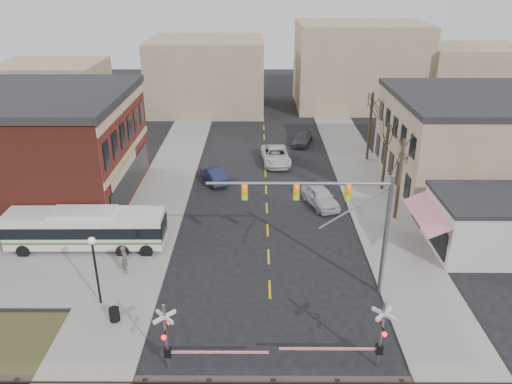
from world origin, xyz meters
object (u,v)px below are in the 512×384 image
trash_bin (114,314)px  car_b (214,175)px  car_d (302,139)px  transit_bus (86,228)px  car_c (276,156)px  rr_crossing_west (175,339)px  street_lamp (94,257)px  pedestrian_far (133,240)px  rr_crossing_east (372,335)px  traffic_signal_mast (339,210)px  pedestrian_near (125,259)px  car_a (320,197)px

trash_bin → car_b: bearing=79.1°
trash_bin → car_d: car_d is taller
transit_bus → car_c: 22.92m
rr_crossing_west → car_b: 24.82m
street_lamp → pedestrian_far: (0.61, 6.18, -2.35)m
pedestrian_far → rr_crossing_east: bearing=-105.8°
car_c → pedestrian_far: bearing=-125.7°
rr_crossing_west → trash_bin: size_ratio=6.70×
transit_bus → car_b: 15.12m
car_b → car_d: bearing=-152.5°
rr_crossing_west → car_d: (9.36, 36.38, -1.31)m
trash_bin → rr_crossing_west: bearing=-41.8°
traffic_signal_mast → pedestrian_near: 14.62m
transit_bus → street_lamp: size_ratio=2.48×
rr_crossing_west → car_d: size_ratio=1.23×
transit_bus → car_d: size_ratio=2.50×
rr_crossing_east → pedestrian_near: rr_crossing_east is taller
car_a → car_b: (-9.65, 5.20, -0.09)m
car_c → rr_crossing_west: bearing=-106.4°
traffic_signal_mast → car_c: 23.94m
pedestrian_near → traffic_signal_mast: bearing=-104.7°
trash_bin → car_b: 21.45m
rr_crossing_west → car_a: 21.82m
car_a → car_d: (-0.18, 16.79, -0.17)m
car_d → pedestrian_near: size_ratio=2.32×
trash_bin → car_d: 35.34m
traffic_signal_mast → car_d: size_ratio=2.39×
car_a → pedestrian_near: (-14.32, -10.73, 0.27)m
trash_bin → car_c: 28.17m
traffic_signal_mast → trash_bin: traffic_signal_mast is taller
car_d → pedestrian_far: size_ratio=2.52×
rr_crossing_west → car_b: size_ratio=1.24×
pedestrian_near → car_a: bearing=-59.1°
street_lamp → pedestrian_near: size_ratio=2.33×
rr_crossing_east → pedestrian_near: (-14.67, 8.60, -0.87)m
transit_bus → car_b: size_ratio=2.52×
car_a → street_lamp: bearing=-154.9°
street_lamp → car_c: street_lamp is taller
rr_crossing_west → transit_bus: bearing=124.5°
car_a → car_d: bearing=72.4°
pedestrian_far → trash_bin: bearing=-153.2°
rr_crossing_east → car_d: 36.14m
car_a → pedestrian_far: (-14.42, -8.01, 0.19)m
trash_bin → car_d: bearing=67.5°
car_a → car_b: bearing=133.4°
transit_bus → trash_bin: transit_bus is taller
trash_bin → car_b: size_ratio=0.19×
traffic_signal_mast → rr_crossing_east: traffic_signal_mast is taller
street_lamp → trash_bin: (1.31, -1.66, -2.83)m
car_c → pedestrian_far: (-10.89, -18.41, 0.20)m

